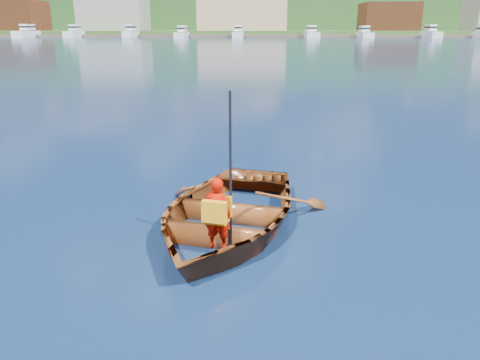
{
  "coord_description": "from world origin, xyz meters",
  "views": [
    {
      "loc": [
        1.46,
        -6.34,
        3.06
      ],
      "look_at": [
        1.17,
        0.51,
        0.82
      ],
      "focal_mm": 35.0,
      "sensor_mm": 36.0,
      "label": 1
    }
  ],
  "objects_px": {
    "rowboat": "(226,212)",
    "child_paddler": "(217,212)",
    "dock": "(240,36)",
    "marina_yachts": "(241,33)"
  },
  "relations": [
    {
      "from": "rowboat",
      "to": "child_paddler",
      "type": "distance_m",
      "value": 0.98
    },
    {
      "from": "rowboat",
      "to": "dock",
      "type": "distance_m",
      "value": 147.61
    },
    {
      "from": "rowboat",
      "to": "child_paddler",
      "type": "bearing_deg",
      "value": -93.59
    },
    {
      "from": "marina_yachts",
      "to": "dock",
      "type": "bearing_deg",
      "value": 96.13
    },
    {
      "from": "child_paddler",
      "to": "dock",
      "type": "bearing_deg",
      "value": 92.3
    },
    {
      "from": "child_paddler",
      "to": "marina_yachts",
      "type": "height_order",
      "value": "marina_yachts"
    },
    {
      "from": "rowboat",
      "to": "child_paddler",
      "type": "height_order",
      "value": "child_paddler"
    },
    {
      "from": "dock",
      "to": "marina_yachts",
      "type": "height_order",
      "value": "marina_yachts"
    },
    {
      "from": "rowboat",
      "to": "marina_yachts",
      "type": "distance_m",
      "value": 142.92
    },
    {
      "from": "rowboat",
      "to": "marina_yachts",
      "type": "xyz_separation_m",
      "value": [
        -5.52,
        142.8,
        1.09
      ]
    }
  ]
}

